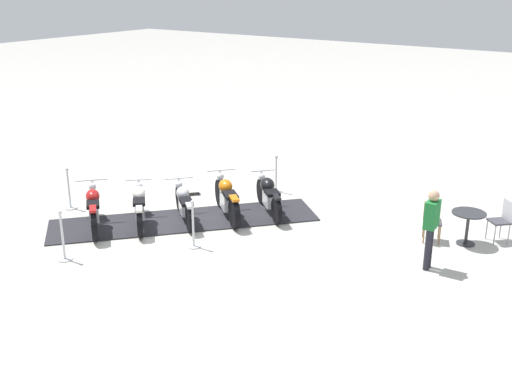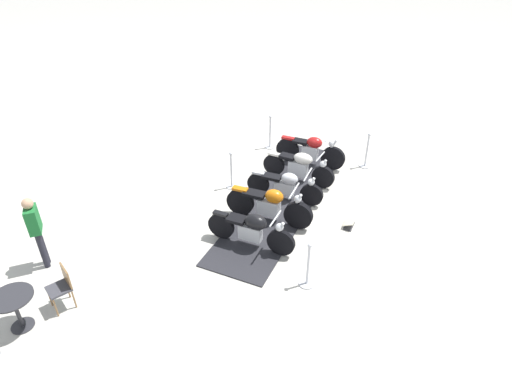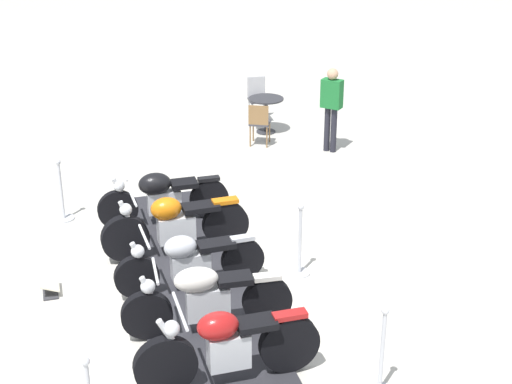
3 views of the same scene
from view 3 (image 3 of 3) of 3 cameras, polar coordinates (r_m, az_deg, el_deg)
name	(u,v)px [view 3 (image 3 of 3)]	position (r m, az deg, el deg)	size (l,w,h in m)	color
ground_plane	(192,289)	(10.66, -4.78, -7.16)	(80.00, 80.00, 0.00)	beige
display_platform	(192,288)	(10.65, -4.78, -7.09)	(6.41, 1.54, 0.03)	#28282D
motorcycle_black	(161,195)	(12.27, -7.03, -0.25)	(1.65, 1.46, 0.93)	black
motorcycle_copper	(175,224)	(11.33, -6.04, -2.36)	(1.79, 1.50, 1.02)	black
motorcycle_chrome	(188,260)	(10.42, -5.05, -5.00)	(1.67, 1.39, 0.89)	black
motorcycle_cream	(205,297)	(9.51, -3.82, -7.77)	(1.58, 1.59, 0.92)	black
motorcycle_maroon	(226,345)	(8.64, -2.20, -11.24)	(1.68, 1.48, 1.03)	black
stanchion_left_mid	(300,251)	(10.83, 3.25, -4.34)	(0.31, 0.31, 1.09)	silver
stanchion_left_rear	(381,366)	(8.70, 9.22, -12.55)	(0.33, 0.33, 1.10)	silver
stanchion_right_front	(62,201)	(12.80, -14.12, -0.64)	(0.34, 0.34, 1.04)	silver
info_placard	(50,288)	(10.87, -14.97, -6.87)	(0.44, 0.45, 0.20)	#333338
cafe_table	(266,107)	(16.30, 0.75, 6.31)	(0.74, 0.74, 0.75)	#2D2D33
cafe_chair_near_table	(259,121)	(15.55, 0.25, 5.24)	(0.52, 0.52, 0.88)	olive
cafe_chair_across_table	(257,96)	(17.07, 0.10, 7.10)	(0.57, 0.57, 0.96)	#B7B7BC
bystander_person	(332,102)	(15.16, 5.60, 6.61)	(0.24, 0.41, 1.68)	#23232D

